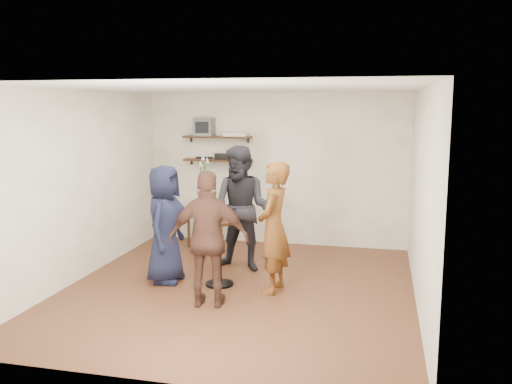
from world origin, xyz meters
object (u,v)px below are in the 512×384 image
crt_monitor (205,127)px  person_plaid (274,227)px  radio (221,156)px  drinks_table (219,243)px  dvd_deck (236,134)px  person_navy (165,224)px  person_dark (242,209)px  person_brown (209,239)px  side_table (205,214)px

crt_monitor → person_plaid: bearing=-54.2°
radio → drinks_table: radio is taller
dvd_deck → person_navy: bearing=-99.5°
crt_monitor → person_dark: (1.05, -1.52, -1.11)m
drinks_table → person_brown: 0.80m
side_table → person_brown: person_brown is taller
dvd_deck → drinks_table: size_ratio=0.45×
side_table → dvd_deck: bearing=30.8°
dvd_deck → radio: dvd_deck is taller
person_plaid → side_table: bearing=-135.9°
crt_monitor → person_dark: bearing=-55.2°
radio → person_plaid: bearing=-59.2°
crt_monitor → side_table: crt_monitor is taller
crt_monitor → dvd_deck: size_ratio=0.80×
person_plaid → person_navy: 1.52m
drinks_table → person_navy: person_navy is taller
person_plaid → drinks_table: bearing=-90.0°
person_brown → radio: bearing=-84.2°
side_table → person_navy: bearing=-87.1°
person_plaid → crt_monitor: bearing=-138.2°
person_brown → drinks_table: bearing=-90.0°
radio → person_navy: bearing=-92.9°
dvd_deck → person_dark: dvd_deck is taller
side_table → crt_monitor: bearing=104.9°
side_table → person_plaid: person_plaid is taller
person_brown → dvd_deck: bearing=-89.0°
dvd_deck → side_table: (-0.48, -0.29, -1.35)m
person_dark → person_brown: size_ratio=1.11×
dvd_deck → person_navy: 2.56m
dvd_deck → person_plaid: bearing=-64.2°
radio → drinks_table: 2.54m
person_dark → person_navy: size_ratio=1.13×
dvd_deck → person_dark: size_ratio=0.22×
drinks_table → person_plaid: 0.81m
dvd_deck → person_navy: size_ratio=0.25×
person_plaid → dvd_deck: bearing=-148.3°
crt_monitor → side_table: size_ratio=0.46×
radio → person_brown: 3.19m
side_table → person_dark: (0.98, -1.23, 0.36)m
person_plaid → person_brown: size_ratio=1.03×
side_table → drinks_table: (0.86, -1.98, 0.03)m
radio → person_plaid: size_ratio=0.13×
crt_monitor → drinks_table: (0.94, -2.27, -1.44)m
crt_monitor → person_navy: size_ratio=0.20×
crt_monitor → side_table: 1.50m
dvd_deck → person_brown: 3.24m
person_navy → person_brown: size_ratio=0.98×
person_dark → person_navy: bearing=-129.9°
person_navy → person_brown: 1.14m
crt_monitor → side_table: bearing=-75.1°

